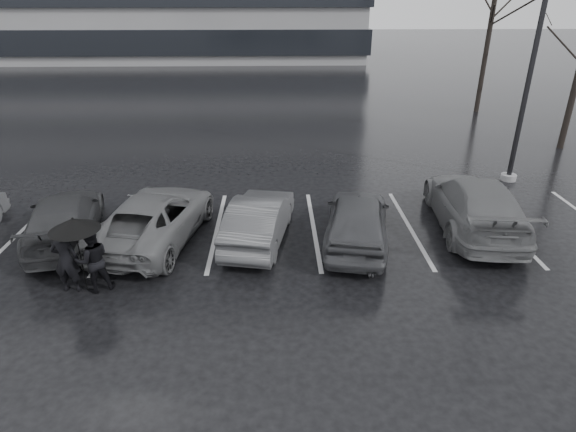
# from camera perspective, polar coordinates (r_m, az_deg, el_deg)

# --- Properties ---
(ground) EXTENTS (160.00, 160.00, 0.00)m
(ground) POSITION_cam_1_polar(r_m,az_deg,el_deg) (11.78, 1.08, -6.92)
(ground) COLOR black
(ground) RESTS_ON ground
(car_main) EXTENTS (2.40, 4.35, 1.40)m
(car_main) POSITION_cam_1_polar(r_m,az_deg,el_deg) (13.02, 8.22, -0.37)
(car_main) COLOR black
(car_main) RESTS_ON ground
(car_west_a) EXTENTS (2.04, 4.07, 1.28)m
(car_west_a) POSITION_cam_1_polar(r_m,az_deg,el_deg) (13.07, -3.44, -0.31)
(car_west_a) COLOR #2D2D30
(car_west_a) RESTS_ON ground
(car_west_b) EXTENTS (3.08, 5.10, 1.32)m
(car_west_b) POSITION_cam_1_polar(r_m,az_deg,el_deg) (13.58, -15.52, -0.12)
(car_west_b) COLOR #444447
(car_west_b) RESTS_ON ground
(car_west_c) EXTENTS (2.76, 4.67, 1.27)m
(car_west_c) POSITION_cam_1_polar(r_m,az_deg,el_deg) (14.46, -25.00, -0.20)
(car_west_c) COLOR black
(car_west_c) RESTS_ON ground
(car_east) EXTENTS (2.61, 5.33, 1.49)m
(car_east) POSITION_cam_1_polar(r_m,az_deg,el_deg) (14.71, 21.24, 1.38)
(car_east) COLOR #444447
(car_east) RESTS_ON ground
(pedestrian_left) EXTENTS (0.59, 0.39, 1.61)m
(pedestrian_left) POSITION_cam_1_polar(r_m,az_deg,el_deg) (11.87, -24.84, -4.73)
(pedestrian_left) COLOR black
(pedestrian_left) RESTS_ON ground
(pedestrian_right) EXTENTS (0.94, 0.87, 1.56)m
(pedestrian_right) POSITION_cam_1_polar(r_m,az_deg,el_deg) (11.68, -22.13, -4.84)
(pedestrian_right) COLOR black
(pedestrian_right) RESTS_ON ground
(umbrella) EXTENTS (1.09, 1.09, 1.85)m
(umbrella) POSITION_cam_1_polar(r_m,az_deg,el_deg) (11.36, -24.06, -0.91)
(umbrella) COLOR black
(umbrella) RESTS_ON ground
(lamp_post) EXTENTS (0.54, 0.54, 9.88)m
(lamp_post) POSITION_cam_1_polar(r_m,az_deg,el_deg) (18.32, 27.24, 17.15)
(lamp_post) COLOR gray
(lamp_post) RESTS_ON ground
(stall_stripes) EXTENTS (19.72, 5.00, 0.00)m
(stall_stripes) POSITION_cam_1_polar(r_m,az_deg,el_deg) (13.95, -2.69, -1.49)
(stall_stripes) COLOR #AFAFB2
(stall_stripes) RESTS_ON ground
(tree_north) EXTENTS (0.26, 0.26, 8.50)m
(tree_north) POSITION_cam_1_polar(r_m,az_deg,el_deg) (29.38, 22.75, 19.49)
(tree_north) COLOR black
(tree_north) RESTS_ON ground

